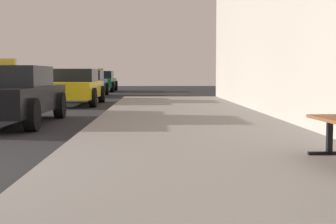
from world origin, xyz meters
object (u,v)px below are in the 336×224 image
object	(u,v)px
car_blue	(86,83)
car_green	(100,81)
car_black	(6,94)
car_yellow	(73,87)

from	to	relation	value
car_blue	car_green	distance (m)	6.50
car_black	car_blue	xyz separation A→B (m)	(-0.08, 13.68, -0.00)
car_yellow	car_green	size ratio (longest dim) A/B	1.02
car_green	car_yellow	bearing A→B (deg)	91.94
car_yellow	car_green	distance (m)	13.36
car_black	car_yellow	bearing A→B (deg)	-93.25
car_black	car_yellow	distance (m)	6.84
car_black	car_blue	distance (m)	13.68
car_blue	car_yellow	bearing A→B (deg)	93.93
car_blue	car_black	bearing A→B (deg)	90.35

